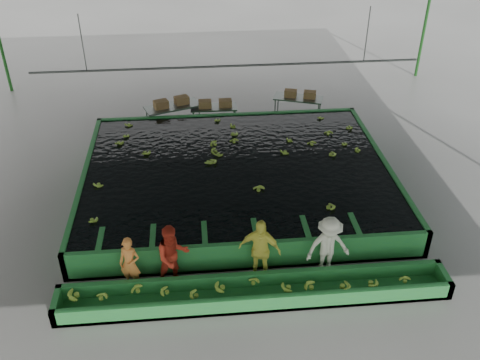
{
  "coord_description": "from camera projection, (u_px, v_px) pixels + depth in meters",
  "views": [
    {
      "loc": [
        -1.33,
        -13.35,
        9.98
      ],
      "look_at": [
        0.0,
        0.5,
        1.0
      ],
      "focal_mm": 40.0,
      "sensor_mm": 36.0,
      "label": 1
    }
  ],
  "objects": [
    {
      "name": "sorting_trough",
      "position": [
        255.0,
        292.0,
        13.54
      ],
      "size": [
        10.0,
        1.0,
        0.5
      ],
      "primitive_type": null,
      "color": "#237531",
      "rests_on": "ground"
    },
    {
      "name": "rail_hanger_right",
      "position": [
        367.0,
        35.0,
        19.09
      ],
      "size": [
        0.04,
        0.04,
        2.0
      ],
      "primitive_type": "cylinder",
      "color": "#59605B",
      "rests_on": "shed_roof"
    },
    {
      "name": "packing_table_right",
      "position": [
        298.0,
        107.0,
        22.27
      ],
      "size": [
        2.14,
        1.41,
        0.9
      ],
      "primitive_type": null,
      "rotation": [
        0.0,
        0.0,
        -0.34
      ],
      "color": "#59605B",
      "rests_on": "ground"
    },
    {
      "name": "shed_roof",
      "position": [
        242.0,
        62.0,
        13.97
      ],
      "size": [
        20.0,
        22.0,
        0.04
      ],
      "primitive_type": "cube",
      "color": "gray",
      "rests_on": "shed_posts"
    },
    {
      "name": "box_stack_mid",
      "position": [
        215.0,
        107.0,
        21.41
      ],
      "size": [
        1.32,
        0.37,
        0.29
      ],
      "primitive_type": null,
      "rotation": [
        0.0,
        0.0,
        -0.0
      ],
      "color": "brown",
      "rests_on": "packing_table_mid"
    },
    {
      "name": "box_stack_right",
      "position": [
        300.0,
        97.0,
        22.04
      ],
      "size": [
        1.34,
        0.69,
        0.28
      ],
      "primitive_type": null,
      "rotation": [
        0.0,
        0.0,
        -0.27
      ],
      "color": "brown",
      "rests_on": "packing_table_right"
    },
    {
      "name": "tank_water",
      "position": [
        237.0,
        167.0,
        17.48
      ],
      "size": [
        9.7,
        7.7,
        0.0
      ],
      "primitive_type": "cube",
      "color": "black",
      "rests_on": "flotation_tank"
    },
    {
      "name": "packing_table_mid",
      "position": [
        214.0,
        116.0,
        21.64
      ],
      "size": [
        1.86,
        0.78,
        0.84
      ],
      "primitive_type": null,
      "rotation": [
        0.0,
        0.0,
        -0.02
      ],
      "color": "#59605B",
      "rests_on": "ground"
    },
    {
      "name": "box_stack_left",
      "position": [
        172.0,
        106.0,
        21.14
      ],
      "size": [
        1.45,
        0.88,
        0.3
      ],
      "primitive_type": null,
      "rotation": [
        0.0,
        0.0,
        0.37
      ],
      "color": "brown",
      "rests_on": "packing_table_left"
    },
    {
      "name": "worker_d",
      "position": [
        328.0,
        247.0,
        14.01
      ],
      "size": [
        1.23,
        0.78,
        1.81
      ],
      "primitive_type": "imported",
      "rotation": [
        0.0,
        0.0,
        0.1
      ],
      "color": "beige",
      "rests_on": "ground"
    },
    {
      "name": "floating_bananas",
      "position": [
        235.0,
        155.0,
        18.14
      ],
      "size": [
        8.41,
        5.73,
        0.11
      ],
      "primitive_type": null,
      "color": "#80AC30",
      "rests_on": "tank_water"
    },
    {
      "name": "worker_b",
      "position": [
        173.0,
        256.0,
        13.68
      ],
      "size": [
        1.08,
        0.95,
        1.84
      ],
      "primitive_type": "imported",
      "rotation": [
        0.0,
        0.0,
        0.33
      ],
      "color": "#B32B18",
      "rests_on": "ground"
    },
    {
      "name": "rail_hanger_left",
      "position": [
        82.0,
        43.0,
        18.29
      ],
      "size": [
        0.04,
        0.04,
        2.0
      ],
      "primitive_type": "cylinder",
      "color": "#59605B",
      "rests_on": "shed_roof"
    },
    {
      "name": "cableway_rail",
      "position": [
        228.0,
        66.0,
        19.24
      ],
      "size": [
        0.08,
        0.08,
        14.0
      ],
      "primitive_type": "cylinder",
      "color": "#59605B",
      "rests_on": "shed_roof"
    },
    {
      "name": "packing_table_left",
      "position": [
        173.0,
        117.0,
        21.42
      ],
      "size": [
        2.34,
        1.54,
        0.99
      ],
      "primitive_type": null,
      "rotation": [
        0.0,
        0.0,
        0.34
      ],
      "color": "#59605B",
      "rests_on": "ground"
    },
    {
      "name": "ground",
      "position": [
        242.0,
        215.0,
        16.68
      ],
      "size": [
        80.0,
        80.0,
        0.0
      ],
      "primitive_type": "plane",
      "color": "slate",
      "rests_on": "ground"
    },
    {
      "name": "trough_bananas",
      "position": [
        255.0,
        288.0,
        13.45
      ],
      "size": [
        8.99,
        0.6,
        0.12
      ],
      "primitive_type": null,
      "color": "#80AC30",
      "rests_on": "sorting_trough"
    },
    {
      "name": "shed_posts",
      "position": [
        242.0,
        146.0,
        15.33
      ],
      "size": [
        20.0,
        22.0,
        5.0
      ],
      "primitive_type": null,
      "color": "#1E5F1E",
      "rests_on": "ground"
    },
    {
      "name": "worker_c",
      "position": [
        260.0,
        250.0,
        13.84
      ],
      "size": [
        1.2,
        0.79,
        1.89
      ],
      "primitive_type": "imported",
      "rotation": [
        0.0,
        0.0,
        -0.32
      ],
      "color": "#EEED50",
      "rests_on": "ground"
    },
    {
      "name": "worker_a",
      "position": [
        130.0,
        263.0,
        13.67
      ],
      "size": [
        0.65,
        0.52,
        1.54
      ],
      "primitive_type": "imported",
      "rotation": [
        0.0,
        0.0,
        -0.31
      ],
      "color": "orange",
      "rests_on": "ground"
    },
    {
      "name": "flotation_tank",
      "position": [
        237.0,
        178.0,
        17.69
      ],
      "size": [
        10.0,
        8.0,
        0.9
      ],
      "primitive_type": null,
      "color": "#237531",
      "rests_on": "ground"
    }
  ]
}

